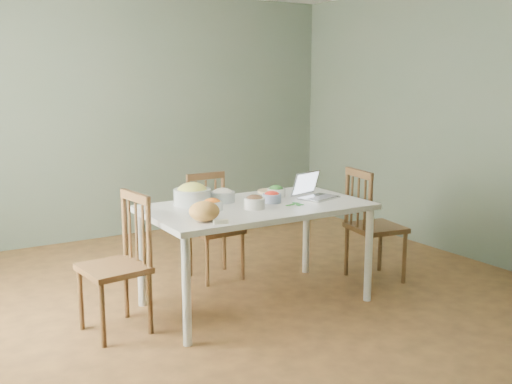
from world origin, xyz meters
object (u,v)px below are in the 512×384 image
bread_boule (204,211)px  dining_table (256,254)px  chair_far (216,227)px  chair_left (113,265)px  bowl_squash (192,194)px  chair_right (376,225)px  laptop (319,186)px

bread_boule → dining_table: bearing=25.3°
chair_far → chair_left: (-1.15, -0.67, 0.02)m
bread_boule → bowl_squash: bearing=73.0°
chair_far → bread_boule: bread_boule is taller
chair_left → chair_far: bearing=113.3°
chair_right → bread_boule: (-1.79, -0.22, 0.37)m
chair_right → bread_boule: chair_right is taller
chair_far → dining_table: bearing=-92.2°
chair_far → laptop: size_ratio=3.02×
chair_far → bowl_squash: (-0.44, -0.46, 0.42)m
laptop → bowl_squash: bearing=146.3°
bowl_squash → dining_table: bearing=-31.0°
chair_left → bread_boule: bearing=52.7°
bread_boule → bowl_squash: bowl_squash is taller
chair_left → bowl_squash: size_ratio=3.40×
bowl_squash → bread_boule: bearing=-107.0°
dining_table → chair_left: 1.14m
dining_table → chair_left: bearing=177.6°
dining_table → chair_far: 0.72m
chair_left → bread_boule: 0.74m
chair_far → chair_left: 1.33m
chair_right → bowl_squash: 1.70m
dining_table → bread_boule: bearing=-154.7°
chair_left → chair_right: bearing=80.7°
laptop → chair_right: bearing=-15.6°
dining_table → bread_boule: size_ratio=8.08×
bowl_squash → laptop: bearing=-17.6°
chair_left → laptop: size_ratio=3.18×
chair_far → bread_boule: 1.22m
chair_left → laptop: laptop is taller
dining_table → bowl_squash: (-0.42, 0.25, 0.48)m
chair_left → dining_table: bearing=80.8°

